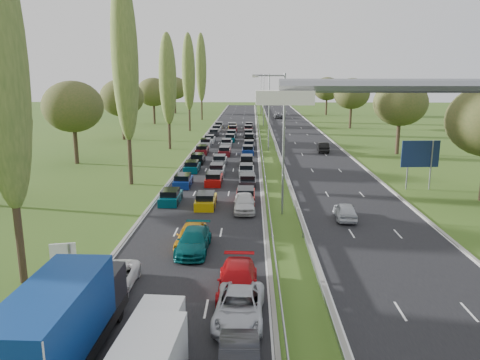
{
  "coord_description": "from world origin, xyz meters",
  "views": [
    {
      "loc": [
        1.82,
        3.89,
        11.9
      ],
      "look_at": [
        0.66,
        49.75,
        1.5
      ],
      "focal_mm": 35.0,
      "sensor_mm": 36.0,
      "label": 1
    }
  ],
  "objects_px": {
    "direction_sign": "(420,156)",
    "white_van_rear": "(153,340)",
    "near_car_2": "(114,279)",
    "info_sign": "(63,255)",
    "blue_lorry": "(64,321)"
  },
  "relations": [
    {
      "from": "white_van_rear",
      "to": "direction_sign",
      "type": "bearing_deg",
      "value": 58.7
    },
    {
      "from": "blue_lorry",
      "to": "near_car_2",
      "type": "bearing_deg",
      "value": 91.65
    },
    {
      "from": "near_car_2",
      "to": "info_sign",
      "type": "xyz_separation_m",
      "value": [
        -3.52,
        1.7,
        0.7
      ]
    },
    {
      "from": "near_car_2",
      "to": "white_van_rear",
      "type": "height_order",
      "value": "white_van_rear"
    },
    {
      "from": "white_van_rear",
      "to": "info_sign",
      "type": "distance_m",
      "value": 10.97
    },
    {
      "from": "blue_lorry",
      "to": "direction_sign",
      "type": "distance_m",
      "value": 40.23
    },
    {
      "from": "near_car_2",
      "to": "blue_lorry",
      "type": "distance_m",
      "value": 7.17
    },
    {
      "from": "near_car_2",
      "to": "direction_sign",
      "type": "bearing_deg",
      "value": 43.16
    },
    {
      "from": "info_sign",
      "to": "direction_sign",
      "type": "bearing_deg",
      "value": 38.09
    },
    {
      "from": "white_van_rear",
      "to": "direction_sign",
      "type": "height_order",
      "value": "direction_sign"
    },
    {
      "from": "blue_lorry",
      "to": "info_sign",
      "type": "relative_size",
      "value": 4.42
    },
    {
      "from": "direction_sign",
      "to": "white_van_rear",
      "type": "bearing_deg",
      "value": -125.05
    },
    {
      "from": "near_car_2",
      "to": "blue_lorry",
      "type": "bearing_deg",
      "value": -90.1
    },
    {
      "from": "direction_sign",
      "to": "near_car_2",
      "type": "bearing_deg",
      "value": -136.16
    },
    {
      "from": "near_car_2",
      "to": "blue_lorry",
      "type": "relative_size",
      "value": 0.51
    }
  ]
}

